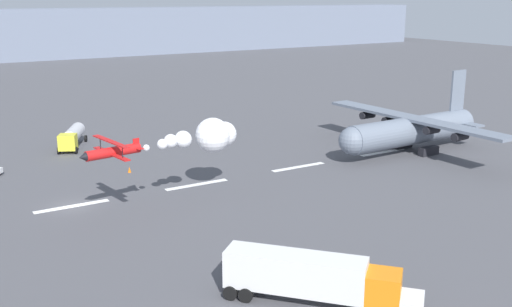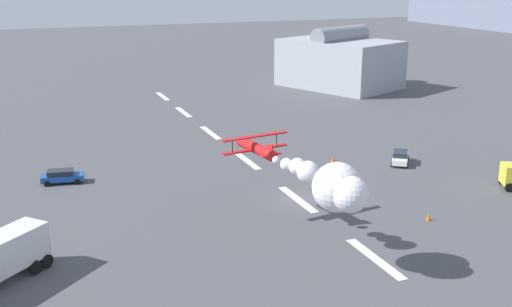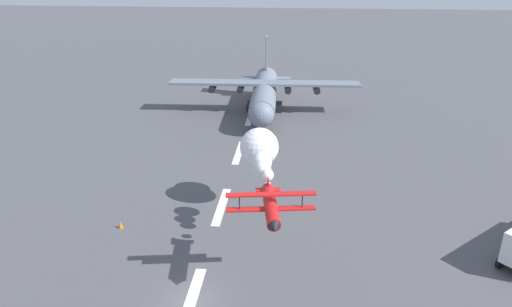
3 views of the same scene
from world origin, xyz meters
TOP-DOWN VIEW (x-y plane):
  - ground_plane at (0.00, 0.00)m, footprint 440.00×440.00m
  - runway_stripe_4 at (0.00, 0.00)m, footprint 8.00×0.90m
  - runway_stripe_5 at (14.80, 0.00)m, footprint 8.00×0.90m
  - runway_stripe_6 at (29.60, 0.00)m, footprint 8.00×0.90m
  - runway_stripe_7 at (44.40, 0.00)m, footprint 8.00×0.90m
  - cargo_transport_plane at (46.65, -2.09)m, footprint 24.27×31.54m
  - stunt_biplane_red at (14.16, -4.16)m, footprint 18.57×7.26m
  - traffic_cone_far at (9.70, 9.08)m, footprint 0.44×0.44m

SIDE VIEW (x-z plane):
  - ground_plane at x=0.00m, z-range 0.00..0.00m
  - runway_stripe_4 at x=0.00m, z-range 0.00..0.01m
  - runway_stripe_5 at x=14.80m, z-range 0.00..0.01m
  - runway_stripe_6 at x=29.60m, z-range 0.00..0.01m
  - runway_stripe_7 at x=44.40m, z-range 0.00..0.01m
  - traffic_cone_far at x=9.70m, z-range 0.00..0.75m
  - cargo_transport_plane at x=46.65m, z-range -2.21..8.97m
  - stunt_biplane_red at x=14.16m, z-range 4.93..8.83m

